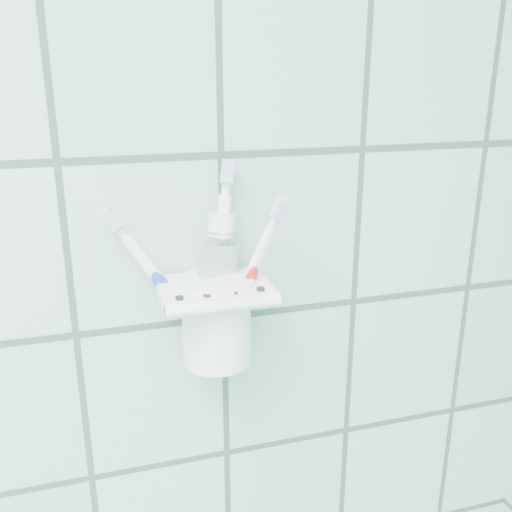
{
  "coord_description": "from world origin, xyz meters",
  "views": [
    {
      "loc": [
        0.52,
        0.61,
        1.52
      ],
      "look_at": [
        0.66,
        1.1,
        1.36
      ],
      "focal_mm": 40.0,
      "sensor_mm": 36.0,
      "label": 1
    }
  ],
  "objects_px": {
    "toothbrush_blue": "(205,260)",
    "toothpaste_tube": "(208,276)",
    "cup": "(216,317)",
    "toothbrush_pink": "(211,266)",
    "toothbrush_orange": "(215,269)",
    "holder_bracket": "(214,291)"
  },
  "relations": [
    {
      "from": "toothbrush_pink",
      "to": "toothpaste_tube",
      "type": "distance_m",
      "value": 0.01
    },
    {
      "from": "toothbrush_orange",
      "to": "toothpaste_tube",
      "type": "xyz_separation_m",
      "value": [
        -0.01,
        -0.01,
        -0.01
      ]
    },
    {
      "from": "holder_bracket",
      "to": "toothbrush_orange",
      "type": "distance_m",
      "value": 0.02
    },
    {
      "from": "toothbrush_blue",
      "to": "toothpaste_tube",
      "type": "relative_size",
      "value": 1.31
    },
    {
      "from": "toothbrush_pink",
      "to": "toothbrush_orange",
      "type": "distance_m",
      "value": 0.01
    },
    {
      "from": "toothbrush_pink",
      "to": "toothpaste_tube",
      "type": "relative_size",
      "value": 1.15
    },
    {
      "from": "cup",
      "to": "holder_bracket",
      "type": "bearing_deg",
      "value": -124.73
    },
    {
      "from": "toothbrush_pink",
      "to": "toothbrush_orange",
      "type": "height_order",
      "value": "toothbrush_pink"
    },
    {
      "from": "holder_bracket",
      "to": "cup",
      "type": "relative_size",
      "value": 1.2
    },
    {
      "from": "toothbrush_pink",
      "to": "holder_bracket",
      "type": "bearing_deg",
      "value": -93.73
    },
    {
      "from": "toothbrush_orange",
      "to": "toothbrush_pink",
      "type": "bearing_deg",
      "value": -177.28
    },
    {
      "from": "toothpaste_tube",
      "to": "toothbrush_pink",
      "type": "bearing_deg",
      "value": 39.78
    },
    {
      "from": "holder_bracket",
      "to": "cup",
      "type": "bearing_deg",
      "value": 55.27
    },
    {
      "from": "cup",
      "to": "toothbrush_orange",
      "type": "xyz_separation_m",
      "value": [
        0.0,
        0.01,
        0.05
      ]
    },
    {
      "from": "cup",
      "to": "toothbrush_blue",
      "type": "relative_size",
      "value": 0.45
    },
    {
      "from": "holder_bracket",
      "to": "toothbrush_orange",
      "type": "xyz_separation_m",
      "value": [
        0.0,
        0.01,
        0.02
      ]
    },
    {
      "from": "cup",
      "to": "toothbrush_blue",
      "type": "distance_m",
      "value": 0.06
    },
    {
      "from": "toothbrush_blue",
      "to": "toothpaste_tube",
      "type": "xyz_separation_m",
      "value": [
        0.0,
        -0.0,
        -0.02
      ]
    },
    {
      "from": "cup",
      "to": "toothbrush_pink",
      "type": "height_order",
      "value": "toothbrush_pink"
    },
    {
      "from": "holder_bracket",
      "to": "toothpaste_tube",
      "type": "distance_m",
      "value": 0.02
    },
    {
      "from": "toothbrush_blue",
      "to": "toothbrush_orange",
      "type": "xyz_separation_m",
      "value": [
        0.01,
        0.0,
        -0.01
      ]
    },
    {
      "from": "cup",
      "to": "toothbrush_pink",
      "type": "xyz_separation_m",
      "value": [
        -0.0,
        0.01,
        0.05
      ]
    }
  ]
}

